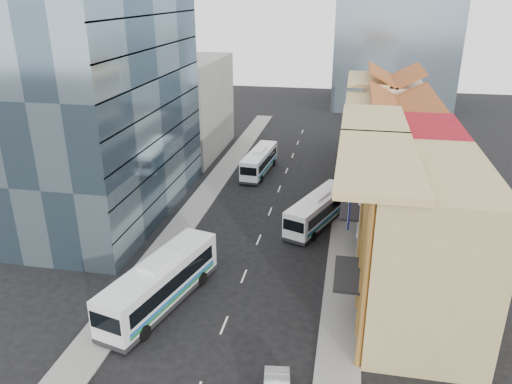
% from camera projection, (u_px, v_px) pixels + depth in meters
% --- Properties ---
extents(ground, '(200.00, 200.00, 0.00)m').
position_uv_depth(ground, '(221.00, 333.00, 36.21)').
color(ground, black).
rests_on(ground, ground).
extents(sidewalk_right, '(3.00, 90.00, 0.15)m').
position_uv_depth(sidewalk_right, '(346.00, 217.00, 54.72)').
color(sidewalk_right, slate).
rests_on(sidewalk_right, ground).
extents(sidewalk_left, '(3.00, 90.00, 0.15)m').
position_uv_depth(sidewalk_left, '(198.00, 205.00, 57.70)').
color(sidewalk_left, slate).
rests_on(sidewalk_left, ground).
extents(shophouse_tan, '(8.00, 14.00, 12.00)m').
position_uv_depth(shophouse_tan, '(423.00, 246.00, 36.06)').
color(shophouse_tan, tan).
rests_on(shophouse_tan, ground).
extents(shophouse_red, '(8.00, 10.00, 12.00)m').
position_uv_depth(shophouse_red, '(408.00, 186.00, 46.99)').
color(shophouse_red, maroon).
rests_on(shophouse_red, ground).
extents(shophouse_cream_near, '(8.00, 9.00, 10.00)m').
position_uv_depth(shophouse_cream_near, '(400.00, 164.00, 56.01)').
color(shophouse_cream_near, beige).
rests_on(shophouse_cream_near, ground).
extents(shophouse_cream_mid, '(8.00, 9.00, 10.00)m').
position_uv_depth(shophouse_cream_mid, '(395.00, 142.00, 64.20)').
color(shophouse_cream_mid, beige).
rests_on(shophouse_cream_mid, ground).
extents(shophouse_cream_far, '(8.00, 12.00, 11.00)m').
position_uv_depth(shophouse_cream_far, '(390.00, 119.00, 73.57)').
color(shophouse_cream_far, beige).
rests_on(shophouse_cream_far, ground).
extents(office_tower, '(12.00, 26.00, 30.00)m').
position_uv_depth(office_tower, '(103.00, 76.00, 50.87)').
color(office_tower, '#425869').
rests_on(office_tower, ground).
extents(office_block_far, '(10.00, 18.00, 14.00)m').
position_uv_depth(office_block_far, '(187.00, 107.00, 74.63)').
color(office_block_far, gray).
rests_on(office_block_far, ground).
extents(bus_left_near, '(6.01, 13.03, 4.07)m').
position_uv_depth(bus_left_near, '(160.00, 282.00, 38.88)').
color(bus_left_near, silver).
rests_on(bus_left_near, ground).
extents(bus_left_far, '(3.39, 10.88, 3.43)m').
position_uv_depth(bus_left_far, '(259.00, 161.00, 67.54)').
color(bus_left_far, white).
rests_on(bus_left_far, ground).
extents(bus_right, '(6.43, 11.27, 3.55)m').
position_uv_depth(bus_right, '(318.00, 209.00, 52.41)').
color(bus_right, white).
rests_on(bus_right, ground).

